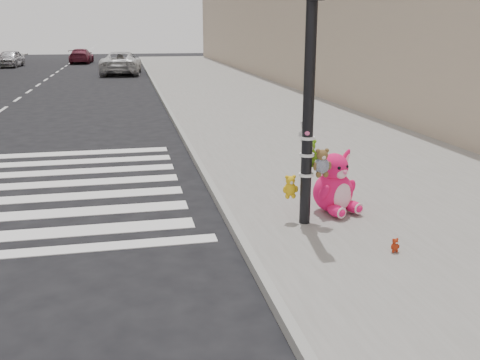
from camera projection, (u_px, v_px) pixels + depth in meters
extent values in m
plane|color=black|center=(132.00, 308.00, 5.89)|extent=(120.00, 120.00, 0.00)
cube|color=slate|center=(293.00, 126.00, 16.27)|extent=(7.00, 80.00, 0.14)
cube|color=gray|center=(180.00, 131.00, 15.58)|extent=(0.12, 80.00, 0.15)
cylinder|color=black|center=(309.00, 89.00, 7.51)|extent=(0.16, 0.16, 4.00)
cylinder|color=white|center=(306.00, 175.00, 7.85)|extent=(0.22, 0.22, 0.04)
cylinder|color=white|center=(307.00, 155.00, 7.77)|extent=(0.22, 0.22, 0.04)
cylinder|color=white|center=(307.00, 138.00, 7.70)|extent=(0.22, 0.22, 0.04)
ellipsoid|color=#FF1565|center=(336.00, 213.00, 8.21)|extent=(0.32, 0.39, 0.18)
ellipsoid|color=#FF1565|center=(353.00, 208.00, 8.40)|extent=(0.32, 0.39, 0.18)
ellipsoid|color=#FF1565|center=(333.00, 192.00, 8.47)|extent=(0.80, 0.74, 0.65)
ellipsoid|color=#F9BFD1|center=(343.00, 197.00, 8.29)|extent=(0.38, 0.25, 0.42)
sphere|color=#FF1565|center=(334.00, 167.00, 8.36)|extent=(0.57, 0.57, 0.44)
ellipsoid|color=#FF1565|center=(324.00, 165.00, 8.25)|extent=(0.32, 0.20, 0.44)
ellipsoid|color=#FF1565|center=(343.00, 162.00, 8.46)|extent=(0.32, 0.20, 0.44)
imported|color=silver|center=(121.00, 63.00, 34.89)|extent=(2.77, 5.40, 1.46)
imported|color=maroon|center=(81.00, 56.00, 45.61)|extent=(1.95, 4.30, 1.22)
imported|color=silver|center=(10.00, 58.00, 41.23)|extent=(1.83, 3.92, 1.30)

